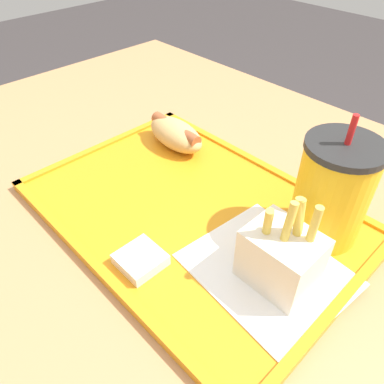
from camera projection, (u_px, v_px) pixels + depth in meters
dining_table at (198, 372)px, 0.73m from camera, size 1.32×0.94×0.75m
food_tray at (192, 211)px, 0.53m from camera, size 0.46×0.32×0.01m
paper_napkin at (267, 269)px, 0.44m from camera, size 0.19×0.16×0.00m
soda_cup at (332, 191)px, 0.45m from camera, size 0.09×0.09×0.17m
hot_dog_far at (176, 134)px, 0.63m from camera, size 0.12×0.07×0.04m
fries_carton at (281, 257)px, 0.41m from camera, size 0.08×0.06×0.12m
sauce_cup_mayo at (140, 259)px, 0.44m from camera, size 0.05×0.05×0.02m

